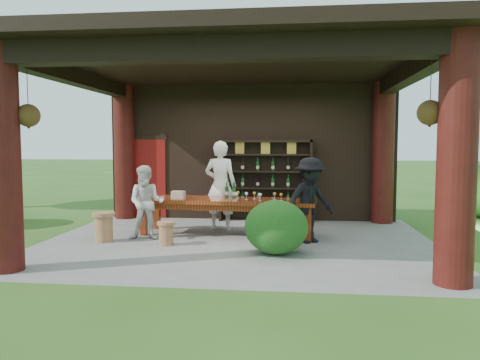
# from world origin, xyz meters

# --- Properties ---
(ground) EXTENTS (90.00, 90.00, 0.00)m
(ground) POSITION_xyz_m (0.00, 0.00, 0.00)
(ground) COLOR #2D5119
(ground) RESTS_ON ground
(pavilion) EXTENTS (7.50, 6.00, 3.60)m
(pavilion) POSITION_xyz_m (-0.01, 0.43, 2.13)
(pavilion) COLOR slate
(pavilion) RESTS_ON ground
(wine_shelf) EXTENTS (2.23, 0.34, 1.96)m
(wine_shelf) POSITION_xyz_m (0.38, 2.45, 0.99)
(wine_shelf) COLOR black
(wine_shelf) RESTS_ON ground
(tasting_table) EXTENTS (3.64, 1.28, 0.75)m
(tasting_table) POSITION_xyz_m (-0.28, 0.60, 0.64)
(tasting_table) COLOR #581F0C
(tasting_table) RESTS_ON ground
(stool_near_left) EXTENTS (0.33, 0.33, 0.44)m
(stool_near_left) POSITION_xyz_m (-1.27, -0.46, 0.23)
(stool_near_left) COLOR #975F3C
(stool_near_left) RESTS_ON ground
(stool_near_right) EXTENTS (0.39, 0.39, 0.51)m
(stool_near_right) POSITION_xyz_m (0.97, -0.54, 0.27)
(stool_near_right) COLOR #975F3C
(stool_near_right) RESTS_ON ground
(stool_far_left) EXTENTS (0.43, 0.43, 0.56)m
(stool_far_left) POSITION_xyz_m (-2.54, -0.27, 0.30)
(stool_far_left) COLOR #975F3C
(stool_far_left) RESTS_ON ground
(host) EXTENTS (0.77, 0.57, 1.93)m
(host) POSITION_xyz_m (-0.52, 1.26, 0.97)
(host) COLOR white
(host) RESTS_ON ground
(guest_woman) EXTENTS (0.77, 0.63, 1.45)m
(guest_woman) POSITION_xyz_m (-1.79, 0.02, 0.72)
(guest_woman) COLOR silver
(guest_woman) RESTS_ON ground
(guest_man) EXTENTS (1.19, 1.10, 1.61)m
(guest_man) POSITION_xyz_m (1.36, 0.07, 0.80)
(guest_man) COLOR black
(guest_man) RESTS_ON ground
(table_bottles) EXTENTS (0.24, 0.16, 0.31)m
(table_bottles) POSITION_xyz_m (-0.23, 0.90, 0.90)
(table_bottles) COLOR #194C1E
(table_bottles) RESTS_ON tasting_table
(table_glasses) EXTENTS (0.96, 0.41, 0.15)m
(table_glasses) POSITION_xyz_m (0.31, 0.51, 0.82)
(table_glasses) COLOR silver
(table_glasses) RESTS_ON tasting_table
(napkin_basket) EXTENTS (0.28, 0.21, 0.14)m
(napkin_basket) POSITION_xyz_m (-1.31, 0.65, 0.82)
(napkin_basket) COLOR #BF6672
(napkin_basket) RESTS_ON tasting_table
(shrubs) EXTENTS (14.58, 8.74, 1.36)m
(shrubs) POSITION_xyz_m (2.47, 0.82, 0.55)
(shrubs) COLOR #194C14
(shrubs) RESTS_ON ground
(trees) EXTENTS (21.13, 8.41, 4.80)m
(trees) POSITION_xyz_m (3.25, 1.22, 3.37)
(trees) COLOR #3F2819
(trees) RESTS_ON ground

